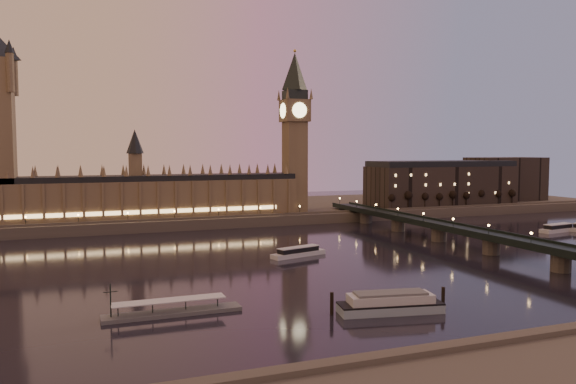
# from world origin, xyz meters

# --- Properties ---
(ground) EXTENTS (700.00, 700.00, 0.00)m
(ground) POSITION_xyz_m (0.00, 0.00, 0.00)
(ground) COLOR black
(ground) RESTS_ON ground
(far_embankment) EXTENTS (560.00, 130.00, 6.00)m
(far_embankment) POSITION_xyz_m (30.00, 165.00, 3.00)
(far_embankment) COLOR #423D35
(far_embankment) RESTS_ON ground
(palace_of_westminster) EXTENTS (180.00, 26.62, 52.00)m
(palace_of_westminster) POSITION_xyz_m (-40.12, 120.99, 21.71)
(palace_of_westminster) COLOR brown
(palace_of_westminster) RESTS_ON ground
(big_ben) EXTENTS (17.68, 17.68, 104.00)m
(big_ben) POSITION_xyz_m (53.99, 120.99, 63.95)
(big_ben) COLOR brown
(big_ben) RESTS_ON ground
(westminster_bridge) EXTENTS (13.20, 260.00, 15.30)m
(westminster_bridge) POSITION_xyz_m (91.61, 0.00, 5.52)
(westminster_bridge) COLOR black
(westminster_bridge) RESTS_ON ground
(city_block) EXTENTS (155.00, 45.00, 34.00)m
(city_block) POSITION_xyz_m (194.94, 130.93, 22.24)
(city_block) COLOR black
(city_block) RESTS_ON ground
(bare_tree_0) EXTENTS (5.57, 5.57, 11.32)m
(bare_tree_0) POSITION_xyz_m (118.25, 109.00, 14.44)
(bare_tree_0) COLOR black
(bare_tree_0) RESTS_ON ground
(bare_tree_1) EXTENTS (5.57, 5.57, 11.32)m
(bare_tree_1) POSITION_xyz_m (131.01, 109.00, 14.44)
(bare_tree_1) COLOR black
(bare_tree_1) RESTS_ON ground
(bare_tree_2) EXTENTS (5.57, 5.57, 11.32)m
(bare_tree_2) POSITION_xyz_m (143.77, 109.00, 14.44)
(bare_tree_2) COLOR black
(bare_tree_2) RESTS_ON ground
(bare_tree_3) EXTENTS (5.57, 5.57, 11.32)m
(bare_tree_3) POSITION_xyz_m (156.53, 109.00, 14.44)
(bare_tree_3) COLOR black
(bare_tree_3) RESTS_ON ground
(bare_tree_4) EXTENTS (5.57, 5.57, 11.32)m
(bare_tree_4) POSITION_xyz_m (169.28, 109.00, 14.44)
(bare_tree_4) COLOR black
(bare_tree_4) RESTS_ON ground
(bare_tree_5) EXTENTS (5.57, 5.57, 11.32)m
(bare_tree_5) POSITION_xyz_m (182.04, 109.00, 14.44)
(bare_tree_5) COLOR black
(bare_tree_5) RESTS_ON ground
(bare_tree_6) EXTENTS (5.57, 5.57, 11.32)m
(bare_tree_6) POSITION_xyz_m (194.80, 109.00, 14.44)
(bare_tree_6) COLOR black
(bare_tree_6) RESTS_ON ground
(bare_tree_7) EXTENTS (5.57, 5.57, 11.32)m
(bare_tree_7) POSITION_xyz_m (207.56, 109.00, 14.44)
(bare_tree_7) COLOR black
(bare_tree_7) RESTS_ON ground
(bare_tree_8) EXTENTS (5.57, 5.57, 11.32)m
(bare_tree_8) POSITION_xyz_m (220.32, 109.00, 14.44)
(bare_tree_8) COLOR black
(bare_tree_8) RESTS_ON ground
(cruise_boat_a) EXTENTS (26.80, 12.84, 4.20)m
(cruise_boat_a) POSITION_xyz_m (10.45, 6.95, 1.85)
(cruise_boat_a) COLOR silver
(cruise_boat_a) RESTS_ON ground
(cruise_boat_b) EXTENTS (25.69, 10.11, 4.62)m
(cruise_boat_b) POSITION_xyz_m (174.02, 21.73, 2.03)
(cruise_boat_b) COLOR silver
(cruise_boat_b) RESTS_ON ground
(moored_barge) EXTENTS (33.90, 13.65, 6.32)m
(moored_barge) POSITION_xyz_m (3.31, -80.38, 2.67)
(moored_barge) COLOR #8DA4B3
(moored_barge) RESTS_ON ground
(pontoon_pier) EXTENTS (38.63, 6.44, 10.30)m
(pontoon_pier) POSITION_xyz_m (-55.03, -60.37, 1.11)
(pontoon_pier) COLOR #595B5E
(pontoon_pier) RESTS_ON ground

